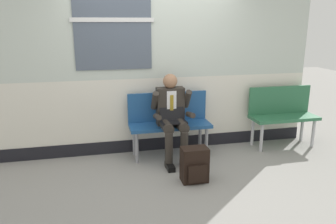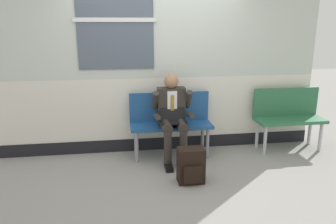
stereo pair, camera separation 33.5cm
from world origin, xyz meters
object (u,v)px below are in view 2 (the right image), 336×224
Objects in this scene: bench_with_person at (170,119)px; bench_empty at (288,114)px; person_seated at (173,115)px; backpack at (191,166)px.

bench_with_person is 1.89m from bench_empty.
backpack is (0.11, -0.75, -0.46)m from person_seated.
bench_empty is 2.39× the size of backpack.
backpack is at bearing -81.46° from person_seated.
backpack is at bearing -83.25° from bench_with_person.
bench_with_person is at bearing 96.75° from backpack.
bench_with_person is 1.12× the size of bench_empty.
backpack is at bearing -151.72° from bench_empty.
bench_with_person is at bearing -179.99° from bench_empty.
bench_empty reaches higher than bench_with_person.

